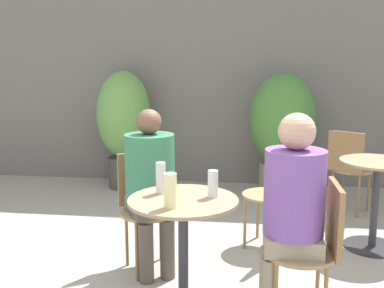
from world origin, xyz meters
TOP-DOWN VIEW (x-y plane):
  - storefront_wall at (0.00, 3.24)m, footprint 10.00×0.06m
  - cafe_table_near at (0.13, 0.10)m, footprint 0.64×0.64m
  - cafe_table_far at (1.53, 1.31)m, footprint 0.60×0.60m
  - bistro_chair_0 at (0.89, 0.11)m, footprint 0.41×0.41m
  - bistro_chair_1 at (-0.26, 0.76)m, footprint 0.46×0.47m
  - bistro_chair_2 at (0.74, 1.19)m, footprint 0.46×0.45m
  - bistro_chair_3 at (1.49, 2.17)m, footprint 0.47×0.47m
  - seated_person_0 at (0.74, 0.10)m, footprint 0.35×0.34m
  - seated_person_1 at (-0.18, 0.63)m, footprint 0.42×0.44m
  - beer_glass_0 at (0.29, 0.15)m, footprint 0.06×0.06m
  - beer_glass_1 at (-0.02, 0.19)m, footprint 0.06×0.06m
  - beer_glass_2 at (0.08, -0.07)m, footprint 0.07×0.07m
  - potted_plant_0 at (-1.00, 2.85)m, footprint 0.65×0.65m
  - potted_plant_1 at (0.86, 2.70)m, footprint 0.73×0.73m

SIDE VIEW (x-z plane):
  - cafe_table_far at x=1.53m, z-range 0.11..0.85m
  - cafe_table_near at x=0.13m, z-range 0.13..0.87m
  - bistro_chair_0 at x=0.89m, z-range 0.09..0.95m
  - bistro_chair_1 at x=-0.26m, z-range 0.09..0.95m
  - bistro_chair_2 at x=0.74m, z-range 0.09..0.95m
  - bistro_chair_3 at x=1.49m, z-range 0.09..0.95m
  - seated_person_1 at x=-0.18m, z-range 0.11..1.31m
  - seated_person_0 at x=0.74m, z-range 0.11..1.36m
  - potted_plant_1 at x=0.86m, z-range 0.09..1.50m
  - potted_plant_0 at x=-1.00m, z-range 0.10..1.52m
  - beer_glass_0 at x=0.29m, z-range 0.74..0.90m
  - beer_glass_1 at x=-0.02m, z-range 0.74..0.93m
  - beer_glass_2 at x=0.08m, z-range 0.74..0.93m
  - storefront_wall at x=0.00m, z-range 0.00..3.00m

